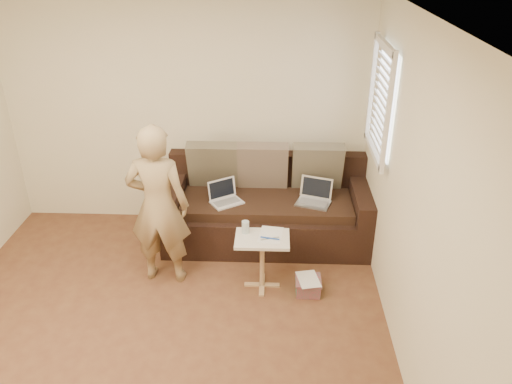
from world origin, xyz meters
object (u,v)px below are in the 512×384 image
sofa (267,205)px  striped_box (308,286)px  side_table (262,262)px  laptop_silver (313,204)px  person (158,206)px  laptop_white (227,203)px  drinking_glass (245,227)px

sofa → striped_box: size_ratio=9.01×
side_table → striped_box: size_ratio=2.27×
laptop_silver → person: (-1.49, -0.63, 0.29)m
laptop_white → striped_box: laptop_white is taller
striped_box → sofa: bearing=114.0°
sofa → drinking_glass: (-0.18, -0.78, 0.19)m
person → drinking_glass: bearing=-179.7°
person → side_table: bearing=175.8°
sofa → drinking_glass: sofa is taller
laptop_white → sofa: bearing=-14.6°
side_table → drinking_glass: size_ratio=4.62×
laptop_silver → drinking_glass: size_ratio=2.87×
side_table → striped_box: 0.49m
sofa → laptop_silver: 0.52m
laptop_silver → striped_box: size_ratio=1.41×
drinking_glass → side_table: bearing=-27.3°
person → laptop_silver: bearing=-154.7°
laptop_white → drinking_glass: size_ratio=2.65×
laptop_silver → side_table: 0.93m
laptop_white → side_table: size_ratio=0.57×
striped_box → laptop_silver: bearing=84.8°
sofa → laptop_silver: size_ratio=6.39×
laptop_white → person: size_ratio=0.20×
laptop_silver → side_table: laptop_silver is taller
person → side_table: (0.97, -0.11, -0.53)m
laptop_white → drinking_glass: 0.68m
side_table → striped_box: bearing=-10.4°
sofa → side_table: sofa is taller
laptop_silver → side_table: size_ratio=0.62×
laptop_silver → laptop_white: bearing=-159.8°
sofa → striped_box: sofa is taller
person → sofa: bearing=-140.7°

